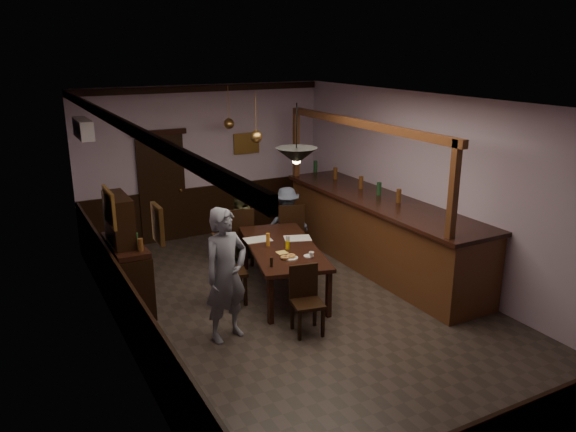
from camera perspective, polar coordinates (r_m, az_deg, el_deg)
room at (r=7.77m, az=1.67°, el=0.40°), size 5.01×8.01×3.01m
dining_table at (r=8.67m, az=-0.54°, el=-3.46°), size 1.50×2.38×0.75m
chair_far_left at (r=9.80m, az=-4.86°, el=-1.80°), size 0.56×0.56×1.04m
chair_far_right at (r=9.97m, az=0.24°, el=-1.36°), size 0.58×0.58×1.06m
chair_near at (r=7.56m, az=1.81°, el=-8.14°), size 0.47×0.47×0.92m
chair_side at (r=8.37m, az=-6.48°, el=-5.16°), size 0.54×0.54×1.05m
person_standing at (r=7.28m, az=-6.32°, el=-5.95°), size 0.74×0.59×1.78m
person_seated_left at (r=10.04m, az=-5.12°, el=-0.80°), size 0.67×0.53×1.32m
person_seated_right at (r=10.22m, az=-0.13°, el=-0.56°), size 0.89×0.60×1.28m
newspaper_left at (r=8.94m, az=-3.10°, el=-2.40°), size 0.45×0.34×0.01m
newspaper_right at (r=8.98m, az=0.97°, el=-2.27°), size 0.50×0.43×0.01m
napkin at (r=8.38m, az=-0.62°, el=-3.72°), size 0.18×0.18×0.00m
saucer at (r=8.24m, az=2.12°, el=-4.08°), size 0.15×0.15×0.01m
coffee_cup at (r=8.18m, az=2.39°, el=-3.92°), size 0.10×0.10×0.07m
pastry_plate at (r=8.16m, az=0.25°, el=-4.27°), size 0.22×0.22×0.01m
pastry_ring_a at (r=8.10m, az=-0.32°, el=-4.21°), size 0.13×0.13×0.04m
pastry_ring_b at (r=8.16m, az=0.33°, el=-4.07°), size 0.13×0.13×0.04m
soda_can at (r=8.51m, az=-0.05°, el=-2.98°), size 0.07×0.07×0.12m
beer_glass at (r=8.63m, az=-2.05°, el=-2.41°), size 0.06×0.06×0.20m
water_glass at (r=8.67m, az=-0.02°, el=-2.50°), size 0.06×0.06×0.15m
pepper_mill at (r=7.84m, az=-1.70°, el=-4.70°), size 0.04×0.04×0.14m
sideboard at (r=8.49m, az=-16.15°, el=-4.63°), size 0.46×1.29×1.71m
bar_counter at (r=9.77m, az=9.29°, el=-1.55°), size 1.07×4.59×2.57m
door_back at (r=11.10m, az=-12.66°, el=2.66°), size 0.90×0.06×2.10m
ac_unit at (r=9.53m, az=-20.09°, el=8.34°), size 0.20×0.85×0.30m
picture_left_small at (r=5.25m, az=-13.10°, el=-0.78°), size 0.04×0.28×0.36m
picture_left_large at (r=7.63m, az=-17.71°, el=0.86°), size 0.04×0.62×0.48m
picture_back at (r=11.55m, az=-4.24°, el=7.38°), size 0.55×0.04×0.42m
pendant_iron at (r=7.49m, az=0.87°, el=6.11°), size 0.56×0.56×0.81m
pendant_brass_mid at (r=9.16m, az=-3.25°, el=8.05°), size 0.20×0.20×0.81m
pendant_brass_far at (r=10.73m, az=-6.03°, el=9.29°), size 0.20×0.20×0.81m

